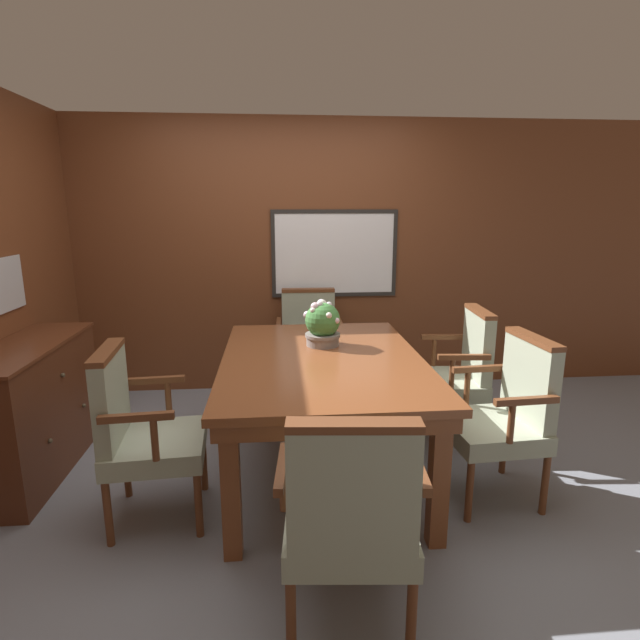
{
  "coord_description": "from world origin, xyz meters",
  "views": [
    {
      "loc": [
        -0.1,
        -2.9,
        1.69
      ],
      "look_at": [
        0.17,
        0.21,
        0.98
      ],
      "focal_mm": 28.0,
      "sensor_mm": 36.0,
      "label": 1
    }
  ],
  "objects_px": {
    "dining_table": "(322,371)",
    "chair_head_far": "(309,341)",
    "sideboard_cabinet": "(33,409)",
    "chair_left_near": "(140,428)",
    "chair_right_near": "(505,412)",
    "chair_head_near": "(350,515)",
    "potted_plant": "(323,324)",
    "chair_right_far": "(458,369)"
  },
  "relations": [
    {
      "from": "dining_table",
      "to": "potted_plant",
      "type": "distance_m",
      "value": 0.36
    },
    {
      "from": "dining_table",
      "to": "chair_head_far",
      "type": "xyz_separation_m",
      "value": [
        0.0,
        1.28,
        -0.15
      ]
    },
    {
      "from": "chair_left_near",
      "to": "chair_head_far",
      "type": "bearing_deg",
      "value": -35.7
    },
    {
      "from": "chair_left_near",
      "to": "sideboard_cabinet",
      "type": "relative_size",
      "value": 0.8
    },
    {
      "from": "chair_head_near",
      "to": "sideboard_cabinet",
      "type": "xyz_separation_m",
      "value": [
        -1.83,
        1.43,
        -0.1
      ]
    },
    {
      "from": "dining_table",
      "to": "sideboard_cabinet",
      "type": "xyz_separation_m",
      "value": [
        -1.84,
        0.16,
        -0.26
      ]
    },
    {
      "from": "chair_left_near",
      "to": "potted_plant",
      "type": "height_order",
      "value": "potted_plant"
    },
    {
      "from": "dining_table",
      "to": "chair_head_near",
      "type": "bearing_deg",
      "value": -90.39
    },
    {
      "from": "chair_right_near",
      "to": "sideboard_cabinet",
      "type": "height_order",
      "value": "chair_right_near"
    },
    {
      "from": "chair_head_near",
      "to": "chair_left_near",
      "type": "bearing_deg",
      "value": -35.43
    },
    {
      "from": "dining_table",
      "to": "sideboard_cabinet",
      "type": "bearing_deg",
      "value": 174.95
    },
    {
      "from": "chair_right_far",
      "to": "sideboard_cabinet",
      "type": "height_order",
      "value": "chair_right_far"
    },
    {
      "from": "dining_table",
      "to": "chair_head_near",
      "type": "height_order",
      "value": "chair_head_near"
    },
    {
      "from": "chair_head_near",
      "to": "chair_right_near",
      "type": "height_order",
      "value": "same"
    },
    {
      "from": "chair_head_near",
      "to": "dining_table",
      "type": "bearing_deg",
      "value": -85.4
    },
    {
      "from": "chair_left_near",
      "to": "sideboard_cabinet",
      "type": "bearing_deg",
      "value": 50.85
    },
    {
      "from": "chair_left_near",
      "to": "potted_plant",
      "type": "distance_m",
      "value": 1.3
    },
    {
      "from": "dining_table",
      "to": "chair_head_far",
      "type": "height_order",
      "value": "chair_head_far"
    },
    {
      "from": "chair_head_near",
      "to": "chair_head_far",
      "type": "height_order",
      "value": "same"
    },
    {
      "from": "chair_left_near",
      "to": "chair_head_far",
      "type": "distance_m",
      "value": 1.97
    },
    {
      "from": "dining_table",
      "to": "chair_right_near",
      "type": "xyz_separation_m",
      "value": [
        1.03,
        -0.36,
        -0.15
      ]
    },
    {
      "from": "dining_table",
      "to": "chair_right_far",
      "type": "bearing_deg",
      "value": 21.31
    },
    {
      "from": "chair_right_far",
      "to": "chair_right_near",
      "type": "relative_size",
      "value": 1.0
    },
    {
      "from": "chair_head_far",
      "to": "chair_head_near",
      "type": "bearing_deg",
      "value": -89.0
    },
    {
      "from": "chair_right_far",
      "to": "sideboard_cabinet",
      "type": "distance_m",
      "value": 2.88
    },
    {
      "from": "chair_right_far",
      "to": "potted_plant",
      "type": "distance_m",
      "value": 1.09
    },
    {
      "from": "chair_right_far",
      "to": "potted_plant",
      "type": "height_order",
      "value": "potted_plant"
    },
    {
      "from": "chair_head_far",
      "to": "dining_table",
      "type": "bearing_deg",
      "value": -88.85
    },
    {
      "from": "chair_left_near",
      "to": "chair_head_far",
      "type": "xyz_separation_m",
      "value": [
        1.02,
        1.68,
        0.0
      ]
    },
    {
      "from": "potted_plant",
      "to": "dining_table",
      "type": "bearing_deg",
      "value": -95.82
    },
    {
      "from": "chair_head_near",
      "to": "sideboard_cabinet",
      "type": "bearing_deg",
      "value": -32.96
    },
    {
      "from": "chair_right_near",
      "to": "chair_head_far",
      "type": "xyz_separation_m",
      "value": [
        -1.03,
        1.64,
        0.0
      ]
    },
    {
      "from": "chair_right_near",
      "to": "chair_head_far",
      "type": "height_order",
      "value": "same"
    },
    {
      "from": "chair_right_near",
      "to": "chair_right_far",
      "type": "bearing_deg",
      "value": 176.45
    },
    {
      "from": "chair_right_near",
      "to": "potted_plant",
      "type": "distance_m",
      "value": 1.25
    },
    {
      "from": "chair_head_far",
      "to": "sideboard_cabinet",
      "type": "relative_size",
      "value": 0.8
    },
    {
      "from": "chair_right_far",
      "to": "potted_plant",
      "type": "relative_size",
      "value": 3.17
    },
    {
      "from": "chair_right_far",
      "to": "chair_head_near",
      "type": "height_order",
      "value": "same"
    },
    {
      "from": "chair_right_far",
      "to": "sideboard_cabinet",
      "type": "relative_size",
      "value": 0.8
    },
    {
      "from": "chair_right_near",
      "to": "chair_left_near",
      "type": "xyz_separation_m",
      "value": [
        -2.05,
        -0.04,
        0.0
      ]
    },
    {
      "from": "chair_head_near",
      "to": "chair_head_far",
      "type": "bearing_deg",
      "value": -85.25
    },
    {
      "from": "chair_right_near",
      "to": "potted_plant",
      "type": "relative_size",
      "value": 3.17
    }
  ]
}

